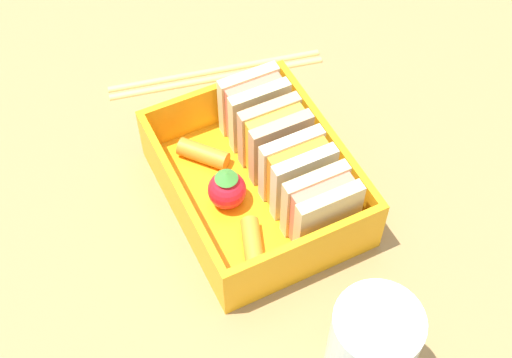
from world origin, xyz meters
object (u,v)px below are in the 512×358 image
(sandwich_center_left, at_px, (275,139))
(sandwich_left, at_px, (254,108))
(strawberry_far_left, at_px, (226,187))
(drinking_glass, at_px, (371,349))
(chopstick_pair, at_px, (216,72))
(sandwich_center_right, at_px, (321,209))
(carrot_stick_far_left, at_px, (203,154))
(carrot_stick_left, at_px, (253,245))
(sandwich_center, at_px, (297,173))

(sandwich_center_left, bearing_deg, sandwich_left, 180.00)
(strawberry_far_left, bearing_deg, drinking_glass, 8.71)
(sandwich_left, xyz_separation_m, chopstick_pair, (-0.09, 0.00, -0.04))
(drinking_glass, bearing_deg, sandwich_center_right, 167.17)
(sandwich_center_left, height_order, carrot_stick_far_left, sandwich_center_left)
(sandwich_center_left, height_order, carrot_stick_left, sandwich_center_left)
(sandwich_center_right, height_order, drinking_glass, drinking_glass)
(chopstick_pair, height_order, drinking_glass, drinking_glass)
(carrot_stick_far_left, xyz_separation_m, chopstick_pair, (-0.10, 0.06, -0.02))
(sandwich_center, bearing_deg, sandwich_left, 180.00)
(sandwich_center_left, xyz_separation_m, carrot_stick_far_left, (-0.03, -0.05, -0.02))
(sandwich_center_right, distance_m, carrot_stick_far_left, 0.12)
(sandwich_left, relative_size, sandwich_center_left, 1.00)
(sandwich_center_right, height_order, carrot_stick_far_left, sandwich_center_right)
(sandwich_center_right, bearing_deg, sandwich_center, 180.00)
(carrot_stick_far_left, bearing_deg, sandwich_center, 38.00)
(strawberry_far_left, xyz_separation_m, carrot_stick_left, (0.05, -0.00, -0.01))
(carrot_stick_left, bearing_deg, drinking_glass, 13.38)
(carrot_stick_far_left, height_order, chopstick_pair, carrot_stick_far_left)
(carrot_stick_far_left, relative_size, chopstick_pair, 0.21)
(carrot_stick_far_left, distance_m, carrot_stick_left, 0.10)
(sandwich_center_left, height_order, drinking_glass, drinking_glass)
(sandwich_center_right, bearing_deg, drinking_glass, -12.83)
(sandwich_center_left, relative_size, sandwich_center, 1.00)
(carrot_stick_far_left, bearing_deg, drinking_glass, 6.93)
(strawberry_far_left, bearing_deg, sandwich_center_right, 41.43)
(sandwich_center_right, distance_m, strawberry_far_left, 0.08)
(strawberry_far_left, height_order, drinking_glass, drinking_glass)
(carrot_stick_far_left, distance_m, strawberry_far_left, 0.05)
(carrot_stick_left, relative_size, chopstick_pair, 0.22)
(sandwich_center_left, relative_size, carrot_stick_far_left, 1.39)
(carrot_stick_far_left, bearing_deg, sandwich_center_left, 61.26)
(strawberry_far_left, bearing_deg, sandwich_center_left, 108.52)
(carrot_stick_left, distance_m, chopstick_pair, 0.21)
(sandwich_center, height_order, sandwich_center_right, same)
(strawberry_far_left, distance_m, drinking_glass, 0.18)
(strawberry_far_left, xyz_separation_m, drinking_glass, (0.18, 0.03, 0.02))
(sandwich_center, distance_m, carrot_stick_far_left, 0.09)
(sandwich_left, xyz_separation_m, sandwich_center_left, (0.04, 0.00, 0.00))
(sandwich_left, height_order, carrot_stick_left, sandwich_left)
(strawberry_far_left, relative_size, chopstick_pair, 0.18)
(carrot_stick_far_left, bearing_deg, chopstick_pair, 150.35)
(chopstick_pair, bearing_deg, sandwich_left, -1.86)
(sandwich_center_left, height_order, sandwich_center_right, same)
(sandwich_left, xyz_separation_m, strawberry_far_left, (0.06, -0.05, -0.01))
(sandwich_center, bearing_deg, carrot_stick_far_left, -142.00)
(strawberry_far_left, relative_size, drinking_glass, 0.41)
(sandwich_center, relative_size, carrot_stick_far_left, 1.39)
(sandwich_left, height_order, chopstick_pair, sandwich_left)
(sandwich_center, bearing_deg, strawberry_far_left, -111.75)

